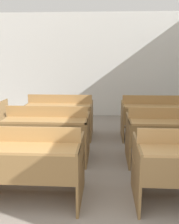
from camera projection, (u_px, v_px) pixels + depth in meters
wall_back at (78, 66)px, 7.18m from camera, size 6.06×0.06×2.78m
bench_front_center at (25, 161)px, 3.02m from camera, size 1.30×0.80×0.90m
bench_second_center at (48, 131)px, 4.19m from camera, size 1.30×0.80×0.90m
bench_second_right at (170, 133)px, 4.08m from camera, size 1.30×0.80×0.90m
bench_third_center at (60, 115)px, 5.37m from camera, size 1.30×0.80×0.90m
bench_third_right at (155, 116)px, 5.26m from camera, size 1.30×0.80×0.90m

